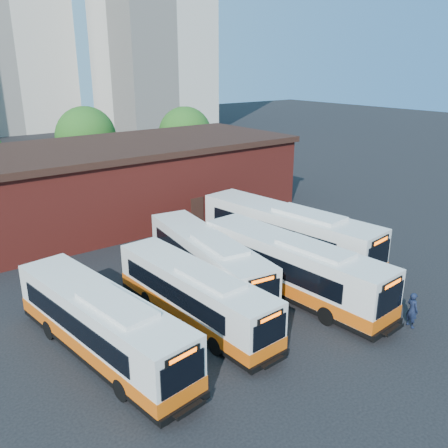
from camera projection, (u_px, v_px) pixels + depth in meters
ground at (293, 300)px, 26.95m from camera, size 220.00×220.00×0.00m
bus_farwest at (102, 327)px, 21.40m from camera, size 3.91×12.10×3.25m
bus_west at (194, 297)px, 24.33m from camera, size 2.88×11.38×3.07m
bus_midwest at (208, 263)px, 28.21m from camera, size 4.05×12.18×3.27m
bus_mideast at (292, 270)px, 27.08m from camera, size 3.48×12.85×3.46m
bus_east at (287, 236)px, 31.90m from camera, size 4.46×14.00×3.76m
transit_worker at (412, 310)px, 23.95m from camera, size 0.61×0.78×1.89m
depot_building at (129, 179)px, 40.91m from camera, size 28.60×12.60×6.40m
tree_mid at (86, 137)px, 51.99m from camera, size 6.56×6.56×8.36m
tree_east at (185, 133)px, 56.15m from camera, size 6.24×6.24×7.96m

